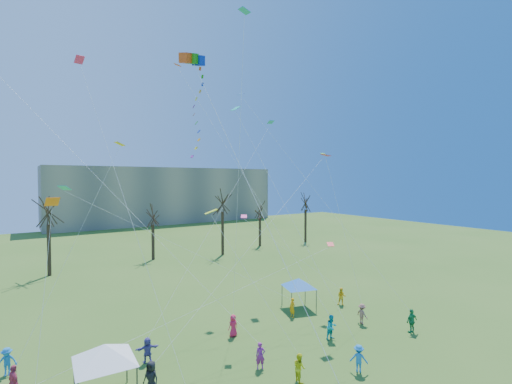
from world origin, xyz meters
TOP-DOWN VIEW (x-y plane):
  - distant_building at (22.00, 82.00)m, footprint 60.00×14.00m
  - bare_tree_row at (0.50, 35.79)m, footprint 69.07×8.66m
  - big_box_kite at (-1.69, 8.67)m, footprint 1.86×7.30m
  - canopy_tent_white at (-8.69, 5.75)m, footprint 4.19×4.19m
  - canopy_tent_blue at (8.97, 10.65)m, footprint 3.50×3.50m
  - festival_crowd at (-1.43, 5.56)m, footprint 26.92×12.62m
  - small_kites_aloft at (0.44, 10.54)m, footprint 27.95×17.40m

SIDE VIEW (x-z plane):
  - festival_crowd at x=-1.43m, z-range -0.06..1.78m
  - canopy_tent_blue at x=8.97m, z-range 0.95..3.70m
  - canopy_tent_white at x=-8.69m, z-range 1.09..4.24m
  - bare_tree_row at x=0.50m, z-range 1.62..12.21m
  - distant_building at x=22.00m, z-range 0.00..15.00m
  - small_kites_aloft at x=0.44m, z-range -2.71..30.24m
  - big_box_kite at x=-1.69m, z-range 5.34..27.36m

